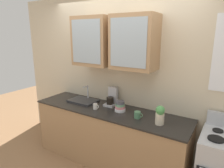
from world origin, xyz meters
TOP-DOWN VIEW (x-y plane):
  - ground_plane at (0.00, 0.00)m, footprint 10.00×10.00m
  - back_wall_unit at (0.01, 0.32)m, footprint 4.21×0.48m
  - counter at (0.00, 0.00)m, footprint 2.43×0.65m
  - sink_faucet at (-0.54, 0.07)m, footprint 0.46×0.32m
  - bowl_stack at (0.19, 0.03)m, footprint 0.16×0.16m
  - vase at (0.82, -0.07)m, footprint 0.11×0.11m
  - cup_near_sink at (-0.16, -0.10)m, footprint 0.10×0.07m
  - cup_near_bowls at (0.51, -0.05)m, footprint 0.12×0.09m
  - coffee_maker at (-0.05, 0.19)m, footprint 0.17×0.20m

SIDE VIEW (x-z plane):
  - ground_plane at x=0.00m, z-range 0.00..0.00m
  - counter at x=0.00m, z-range 0.00..0.89m
  - sink_faucet at x=-0.54m, z-range 0.78..1.04m
  - cup_near_sink at x=-0.16m, z-range 0.89..0.98m
  - cup_near_bowls at x=0.51m, z-range 0.89..0.98m
  - bowl_stack at x=0.19m, z-range 0.88..1.04m
  - coffee_maker at x=-0.05m, z-range 0.85..1.14m
  - vase at x=0.82m, z-range 0.89..1.13m
  - back_wall_unit at x=0.01m, z-range 0.14..2.73m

